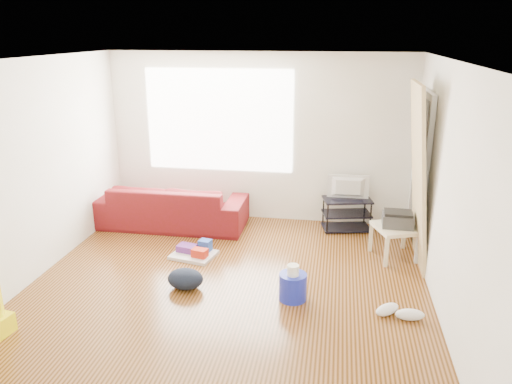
% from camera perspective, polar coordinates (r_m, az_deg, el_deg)
% --- Properties ---
extents(room, '(4.51, 5.01, 2.51)m').
position_cam_1_polar(room, '(5.19, -3.00, 0.92)').
color(room, '#412307').
rests_on(room, ground).
extents(sofa, '(2.18, 0.85, 0.64)m').
position_cam_1_polar(sofa, '(7.58, -9.47, -3.77)').
color(sofa, '#58110F').
rests_on(sofa, ground).
extents(tv_stand, '(0.75, 0.53, 0.47)m').
position_cam_1_polar(tv_stand, '(7.36, 10.30, -2.45)').
color(tv_stand, black).
rests_on(tv_stand, ground).
extents(tv, '(0.59, 0.08, 0.34)m').
position_cam_1_polar(tv, '(7.24, 10.48, 0.50)').
color(tv, black).
rests_on(tv, tv_stand).
extents(side_table, '(0.66, 0.66, 0.42)m').
position_cam_1_polar(side_table, '(6.57, 15.78, -4.33)').
color(side_table, beige).
rests_on(side_table, ground).
extents(printer, '(0.39, 0.30, 0.20)m').
position_cam_1_polar(printer, '(6.52, 15.90, -3.00)').
color(printer, '#353536').
rests_on(printer, side_table).
extents(bucket, '(0.30, 0.30, 0.30)m').
position_cam_1_polar(bucket, '(5.54, 4.18, -12.10)').
color(bucket, '#1724B2').
rests_on(bucket, ground).
extents(toilet_paper, '(0.13, 0.13, 0.12)m').
position_cam_1_polar(toilet_paper, '(5.42, 4.21, -10.31)').
color(toilet_paper, white).
rests_on(toilet_paper, bucket).
extents(cleaning_tray, '(0.61, 0.53, 0.19)m').
position_cam_1_polar(cleaning_tray, '(6.51, -6.97, -6.80)').
color(cleaning_tray, silver).
rests_on(cleaning_tray, ground).
extents(backpack, '(0.43, 0.36, 0.22)m').
position_cam_1_polar(backpack, '(5.80, -8.03, -10.78)').
color(backpack, black).
rests_on(backpack, ground).
extents(sneakers, '(0.52, 0.28, 0.12)m').
position_cam_1_polar(sneakers, '(5.39, 15.97, -13.05)').
color(sneakers, silver).
rests_on(sneakers, ground).
extents(door_panel, '(0.28, 0.89, 2.22)m').
position_cam_1_polar(door_panel, '(6.64, 17.16, -7.56)').
color(door_panel, tan).
rests_on(door_panel, ground).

